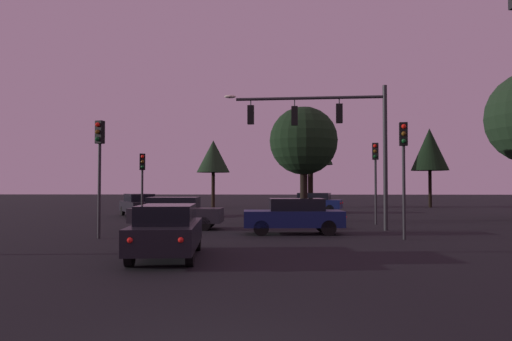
# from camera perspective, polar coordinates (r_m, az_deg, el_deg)

# --- Properties ---
(ground_plane) EXTENTS (168.00, 168.00, 0.00)m
(ground_plane) POSITION_cam_1_polar(r_m,az_deg,el_deg) (30.34, 0.45, -5.73)
(ground_plane) COLOR black
(ground_plane) RESTS_ON ground
(traffic_signal_mast_arm) EXTENTS (7.61, 0.81, 6.72)m
(traffic_signal_mast_arm) POSITION_cam_1_polar(r_m,az_deg,el_deg) (22.78, 8.85, 5.09)
(traffic_signal_mast_arm) COLOR #232326
(traffic_signal_mast_arm) RESTS_ON ground
(traffic_light_corner_left) EXTENTS (0.36, 0.38, 4.62)m
(traffic_light_corner_left) POSITION_cam_1_polar(r_m,az_deg,el_deg) (19.77, -18.12, 1.73)
(traffic_light_corner_left) COLOR #232326
(traffic_light_corner_left) RESTS_ON ground
(traffic_light_corner_right) EXTENTS (0.37, 0.39, 4.35)m
(traffic_light_corner_right) POSITION_cam_1_polar(r_m,az_deg,el_deg) (26.29, 14.01, 0.45)
(traffic_light_corner_right) COLOR #232326
(traffic_light_corner_right) RESTS_ON ground
(traffic_light_median) EXTENTS (0.36, 0.38, 3.83)m
(traffic_light_median) POSITION_cam_1_polar(r_m,az_deg,el_deg) (26.97, -13.36, -0.36)
(traffic_light_median) COLOR #232326
(traffic_light_median) RESTS_ON ground
(traffic_light_far_side) EXTENTS (0.33, 0.37, 4.51)m
(traffic_light_far_side) POSITION_cam_1_polar(r_m,az_deg,el_deg) (19.29, 17.15, 1.59)
(traffic_light_far_side) COLOR #232326
(traffic_light_far_side) RESTS_ON ground
(car_nearside_lane) EXTENTS (2.12, 4.71, 1.52)m
(car_nearside_lane) POSITION_cam_1_polar(r_m,az_deg,el_deg) (14.01, -10.50, -6.98)
(car_nearside_lane) COLOR black
(car_nearside_lane) RESTS_ON ground
(car_crossing_left) EXTENTS (4.44, 1.80, 1.52)m
(car_crossing_left) POSITION_cam_1_polar(r_m,az_deg,el_deg) (23.22, -9.50, -4.93)
(car_crossing_left) COLOR #232328
(car_crossing_left) RESTS_ON ground
(car_crossing_right) EXTENTS (4.36, 2.00, 1.52)m
(car_crossing_right) POSITION_cam_1_polar(r_m,az_deg,el_deg) (20.68, 4.53, -5.34)
(car_crossing_right) COLOR #0F1947
(car_crossing_right) RESTS_ON ground
(car_far_lane) EXTENTS (3.76, 4.84, 1.52)m
(car_far_lane) POSITION_cam_1_polar(r_m,az_deg,el_deg) (33.53, -13.71, -3.94)
(car_far_lane) COLOR black
(car_far_lane) RESTS_ON ground
(car_parked_lot) EXTENTS (4.73, 2.86, 1.52)m
(car_parked_lot) POSITION_cam_1_polar(r_m,az_deg,el_deg) (37.22, 6.77, -3.77)
(car_parked_lot) COLOR #0F1947
(car_parked_lot) RESTS_ON ground
(tree_behind_sign) EXTENTS (4.30, 4.30, 8.59)m
(tree_behind_sign) POSITION_cam_1_polar(r_m,az_deg,el_deg) (46.43, 6.47, 3.39)
(tree_behind_sign) COLOR black
(tree_behind_sign) RESTS_ON ground
(tree_left_far) EXTENTS (3.51, 3.51, 7.57)m
(tree_left_far) POSITION_cam_1_polar(r_m,az_deg,el_deg) (48.71, 19.94, 2.35)
(tree_left_far) COLOR black
(tree_left_far) RESTS_ON ground
(tree_right_cluster) EXTENTS (3.19, 3.19, 6.46)m
(tree_right_cluster) POSITION_cam_1_polar(r_m,az_deg,el_deg) (46.46, -5.10, 1.64)
(tree_right_cluster) COLOR black
(tree_right_cluster) RESTS_ON ground
(tree_lot_edge) EXTENTS (3.99, 3.99, 6.70)m
(tree_lot_edge) POSITION_cam_1_polar(r_m,az_deg,el_deg) (28.28, 5.68, 3.49)
(tree_lot_edge) COLOR black
(tree_lot_edge) RESTS_ON ground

